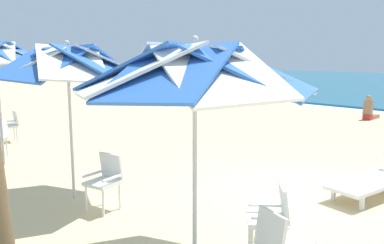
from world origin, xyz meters
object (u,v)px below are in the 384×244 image
beach_umbrella_1 (68,64)px  plastic_chair_1 (272,216)px  sun_lounger_1 (377,179)px  beachgoer_seated (370,112)px  plastic_chair_2 (106,178)px  plastic_chair_6 (11,124)px  beach_umbrella_0 (195,71)px

beach_umbrella_1 → plastic_chair_1: bearing=11.8°
plastic_chair_1 → sun_lounger_1: 3.09m
beachgoer_seated → plastic_chair_1: bearing=-72.7°
sun_lounger_1 → plastic_chair_2: bearing=-125.6°
plastic_chair_1 → beachgoer_seated: 11.77m
plastic_chair_2 → plastic_chair_6: 6.13m
plastic_chair_1 → beachgoer_seated: size_ratio=0.94×
plastic_chair_1 → plastic_chair_2: 2.70m
plastic_chair_1 → plastic_chair_6: (-8.71, 0.23, 0.00)m
beach_umbrella_0 → beach_umbrella_1: (-2.97, 0.10, 0.03)m
plastic_chair_6 → beach_umbrella_1: bearing=-10.2°
plastic_chair_1 → plastic_chair_2: same height
plastic_chair_2 → sun_lounger_1: 4.54m
plastic_chair_2 → beachgoer_seated: bearing=94.2°
sun_lounger_1 → plastic_chair_1: bearing=-90.1°
plastic_chair_6 → plastic_chair_2: bearing=-7.8°
beach_umbrella_0 → plastic_chair_1: size_ratio=3.01×
beach_umbrella_1 → beachgoer_seated: beach_umbrella_1 is taller
beach_umbrella_0 → plastic_chair_6: bearing=172.8°
plastic_chair_6 → beachgoer_seated: 12.19m
plastic_chair_1 → sun_lounger_1: size_ratio=0.39×
plastic_chair_1 → beach_umbrella_1: (-3.44, -0.72, 1.73)m
plastic_chair_1 → beachgoer_seated: (-3.50, 11.24, -0.20)m
plastic_chair_1 → sun_lounger_1: (0.00, 3.09, -0.22)m
plastic_chair_1 → plastic_chair_2: bearing=-167.2°
beach_umbrella_1 → sun_lounger_1: 5.49m
plastic_chair_6 → beachgoer_seated: (5.21, 11.01, -0.20)m
beachgoer_seated → beach_umbrella_0: bearing=-75.9°
plastic_chair_2 → beachgoer_seated: size_ratio=0.94×
beach_umbrella_1 → plastic_chair_6: size_ratio=2.99×
beach_umbrella_1 → sun_lounger_1: bearing=47.9°
plastic_chair_2 → plastic_chair_6: size_ratio=1.00×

